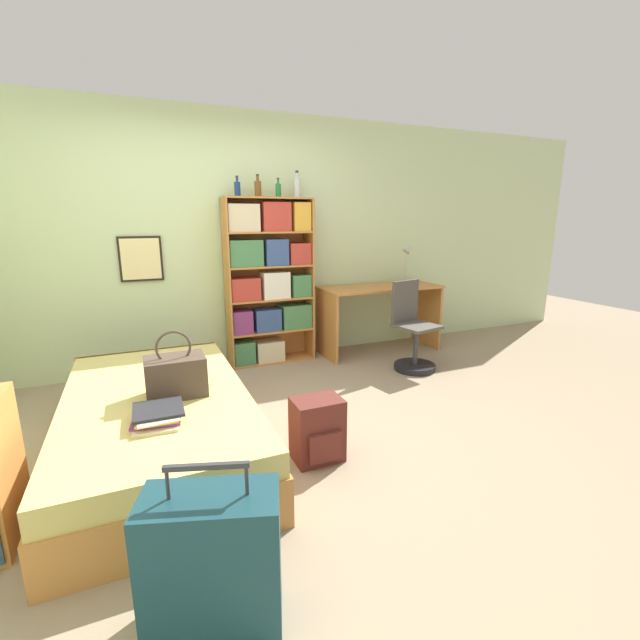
# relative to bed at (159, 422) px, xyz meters

# --- Properties ---
(ground_plane) EXTENTS (14.00, 14.00, 0.00)m
(ground_plane) POSITION_rel_bed_xyz_m (0.68, -0.02, -0.21)
(ground_plane) COLOR gray
(wall_back) EXTENTS (10.00, 0.09, 2.60)m
(wall_back) POSITION_rel_bed_xyz_m (0.67, 1.70, 1.09)
(wall_back) COLOR beige
(wall_back) RESTS_ON ground_plane
(bed) EXTENTS (1.15, 2.10, 0.42)m
(bed) POSITION_rel_bed_xyz_m (0.00, 0.00, 0.00)
(bed) COLOR #B77538
(bed) RESTS_ON ground_plane
(handbag) EXTENTS (0.37, 0.24, 0.43)m
(handbag) POSITION_rel_bed_xyz_m (0.13, -0.10, 0.35)
(handbag) COLOR #47382D
(handbag) RESTS_ON bed
(book_stack_on_bed) EXTENTS (0.30, 0.36, 0.07)m
(book_stack_on_bed) POSITION_rel_bed_xyz_m (-0.01, -0.44, 0.25)
(book_stack_on_bed) COLOR beige
(book_stack_on_bed) RESTS_ON bed
(suitcase) EXTENTS (0.56, 0.40, 0.70)m
(suitcase) POSITION_rel_bed_xyz_m (0.12, -1.45, 0.08)
(suitcase) COLOR #143842
(suitcase) RESTS_ON ground_plane
(bookcase) EXTENTS (0.92, 0.29, 1.75)m
(bookcase) POSITION_rel_bed_xyz_m (1.24, 1.50, 0.70)
(bookcase) COLOR #B77538
(bookcase) RESTS_ON ground_plane
(bottle_green) EXTENTS (0.06, 0.06, 0.20)m
(bottle_green) POSITION_rel_bed_xyz_m (0.95, 1.52, 1.61)
(bottle_green) COLOR navy
(bottle_green) RESTS_ON bookcase
(bottle_brown) EXTENTS (0.07, 0.07, 0.22)m
(bottle_brown) POSITION_rel_bed_xyz_m (1.15, 1.50, 1.62)
(bottle_brown) COLOR brown
(bottle_brown) RESTS_ON bookcase
(bottle_clear) EXTENTS (0.06, 0.06, 0.19)m
(bottle_clear) POSITION_rel_bed_xyz_m (1.37, 1.51, 1.61)
(bottle_clear) COLOR #1E6B2D
(bottle_clear) RESTS_ON bookcase
(bottle_blue) EXTENTS (0.07, 0.07, 0.27)m
(bottle_blue) POSITION_rel_bed_xyz_m (1.58, 1.53, 1.64)
(bottle_blue) COLOR #B7BCC1
(bottle_blue) RESTS_ON bookcase
(desk) EXTENTS (1.39, 0.58, 0.78)m
(desk) POSITION_rel_bed_xyz_m (2.53, 1.36, 0.34)
(desk) COLOR #B77538
(desk) RESTS_ON ground_plane
(desk_lamp) EXTENTS (0.15, 0.11, 0.47)m
(desk_lamp) POSITION_rel_bed_xyz_m (2.97, 1.47, 0.89)
(desk_lamp) COLOR #ADA89E
(desk_lamp) RESTS_ON desk
(desk_chair) EXTENTS (0.46, 0.46, 0.92)m
(desk_chair) POSITION_rel_bed_xyz_m (2.52, 0.68, 0.10)
(desk_chair) COLOR black
(desk_chair) RESTS_ON ground_plane
(backpack) EXTENTS (0.32, 0.26, 0.42)m
(backpack) POSITION_rel_bed_xyz_m (0.94, -0.52, -0.00)
(backpack) COLOR #56231E
(backpack) RESTS_ON ground_plane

